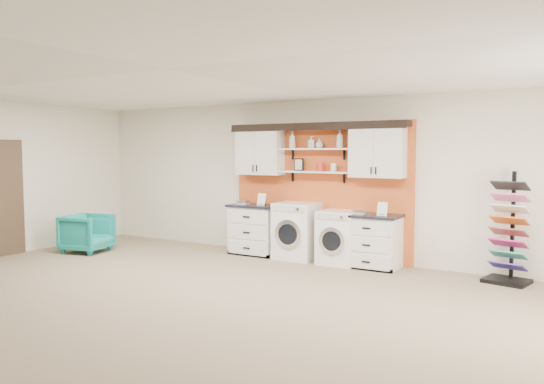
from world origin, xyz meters
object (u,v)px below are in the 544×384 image
Objects in this scene: washer at (297,231)px; dryer at (340,237)px; base_cabinet_right at (373,241)px; base_cabinet_left at (256,229)px; sample_rack at (508,247)px; armchair at (87,233)px.

dryer is (0.81, 0.00, -0.05)m from washer.
washer is at bearing -179.86° from base_cabinet_right.
sample_rack is (4.28, 0.03, 0.06)m from base_cabinet_left.
washer is 0.82m from dryer.
washer is 1.10× the size of dryer.
sample_rack reaches higher than armchair.
dryer reaches higher than base_cabinet_right.
base_cabinet_right is at bearing 0.14° from washer.
base_cabinet_right is 0.99× the size of dryer.
base_cabinet_left is 3.18m from armchair.
sample_rack is (2.02, 0.03, 0.08)m from base_cabinet_right.
sample_rack is at bearing 0.96° from base_cabinet_right.
base_cabinet_left is at bearing 179.88° from dryer.
dryer is at bearing -179.66° from base_cabinet_right.
sample_rack is (3.41, 0.04, 0.02)m from washer.
washer is 3.41m from sample_rack.
armchair is at bearing -152.59° from base_cabinet_left.
armchair is (-5.09, -1.46, -0.08)m from base_cabinet_right.
sample_rack is 7.26m from armchair.
armchair is at bearing -158.40° from washer.
dryer is 4.74m from armchair.
base_cabinet_left is 1.20× the size of armchair.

